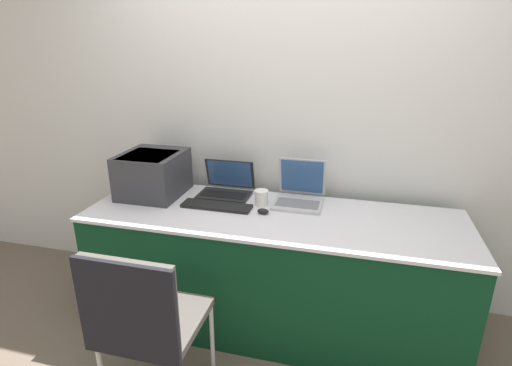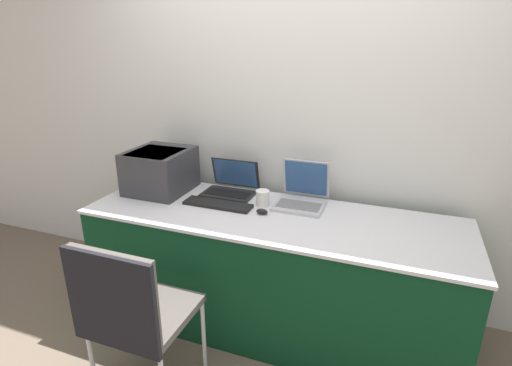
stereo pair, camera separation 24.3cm
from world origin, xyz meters
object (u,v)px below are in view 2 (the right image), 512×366
(laptop_left, at_px, (231,186))
(chair, at_px, (129,308))
(printer, at_px, (160,169))
(external_keyboard, at_px, (218,204))
(mouse, at_px, (262,212))
(laptop_right, at_px, (302,195))
(coffee_cup, at_px, (263,198))

(laptop_left, relative_size, chair, 0.37)
(printer, distance_m, external_keyboard, 0.53)
(printer, height_order, external_keyboard, printer)
(external_keyboard, distance_m, chair, 0.87)
(chair, bearing_deg, external_keyboard, 85.43)
(chair, bearing_deg, mouse, 65.37)
(mouse, distance_m, chair, 0.93)
(laptop_right, relative_size, coffee_cup, 3.12)
(printer, xyz_separation_m, chair, (0.43, -0.96, -0.36))
(printer, bearing_deg, chair, -65.95)
(external_keyboard, bearing_deg, laptop_left, 93.42)
(mouse, bearing_deg, laptop_right, 52.67)
(printer, bearing_deg, laptop_left, 14.92)
(laptop_right, bearing_deg, chair, -117.82)
(laptop_right, xyz_separation_m, mouse, (-0.18, -0.24, -0.04))
(laptop_right, distance_m, external_keyboard, 0.54)
(coffee_cup, bearing_deg, external_keyboard, -158.09)
(mouse, bearing_deg, external_keyboard, 175.91)
(external_keyboard, distance_m, coffee_cup, 0.29)
(coffee_cup, height_order, mouse, coffee_cup)
(laptop_left, xyz_separation_m, chair, (-0.05, -1.08, -0.25))
(coffee_cup, relative_size, chair, 0.11)
(printer, height_order, mouse, printer)
(laptop_left, bearing_deg, external_keyboard, -86.58)
(laptop_left, bearing_deg, laptop_right, -2.03)
(printer, relative_size, laptop_right, 1.33)
(external_keyboard, xyz_separation_m, coffee_cup, (0.27, 0.11, 0.04))
(laptop_left, distance_m, external_keyboard, 0.24)
(printer, distance_m, laptop_left, 0.51)
(mouse, bearing_deg, printer, 170.65)
(printer, xyz_separation_m, laptop_right, (0.99, 0.11, -0.10))
(printer, distance_m, laptop_right, 1.00)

